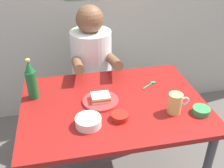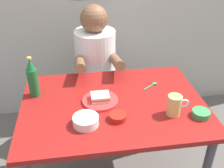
{
  "view_description": "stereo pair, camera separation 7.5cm",
  "coord_description": "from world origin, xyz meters",
  "px_view_note": "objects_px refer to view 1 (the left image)",
  "views": [
    {
      "loc": [
        -0.27,
        -1.28,
        1.66
      ],
      "look_at": [
        0.0,
        0.05,
        0.84
      ],
      "focal_mm": 42.31,
      "sensor_mm": 36.0,
      "label": 1
    },
    {
      "loc": [
        -0.2,
        -1.29,
        1.66
      ],
      "look_at": [
        0.0,
        0.05,
        0.84
      ],
      "focal_mm": 42.31,
      "sensor_mm": 36.0,
      "label": 2
    }
  ],
  "objects_px": {
    "dining_table": "(114,115)",
    "sambal_bowl_red": "(121,116)",
    "plate_orange": "(101,101)",
    "beer_mug": "(175,103)",
    "person_seated": "(92,57)",
    "stool": "(93,99)",
    "beer_bottle": "(31,81)",
    "sandwich": "(101,97)"
  },
  "relations": [
    {
      "from": "dining_table",
      "to": "person_seated",
      "type": "relative_size",
      "value": 1.53
    },
    {
      "from": "sandwich",
      "to": "beer_bottle",
      "type": "distance_m",
      "value": 0.43
    },
    {
      "from": "beer_mug",
      "to": "sambal_bowl_red",
      "type": "height_order",
      "value": "beer_mug"
    },
    {
      "from": "person_seated",
      "to": "sambal_bowl_red",
      "type": "xyz_separation_m",
      "value": [
        0.05,
        -0.78,
        -0.01
      ]
    },
    {
      "from": "sambal_bowl_red",
      "to": "beer_mug",
      "type": "bearing_deg",
      "value": 0.38
    },
    {
      "from": "sandwich",
      "to": "beer_bottle",
      "type": "height_order",
      "value": "beer_bottle"
    },
    {
      "from": "plate_orange",
      "to": "beer_mug",
      "type": "height_order",
      "value": "beer_mug"
    },
    {
      "from": "sandwich",
      "to": "beer_mug",
      "type": "xyz_separation_m",
      "value": [
        0.4,
        -0.18,
        0.03
      ]
    },
    {
      "from": "dining_table",
      "to": "sambal_bowl_red",
      "type": "bearing_deg",
      "value": -88.53
    },
    {
      "from": "plate_orange",
      "to": "sambal_bowl_red",
      "type": "relative_size",
      "value": 2.29
    },
    {
      "from": "sandwich",
      "to": "dining_table",
      "type": "bearing_deg",
      "value": -16.39
    },
    {
      "from": "beer_mug",
      "to": "sandwich",
      "type": "bearing_deg",
      "value": 155.1
    },
    {
      "from": "person_seated",
      "to": "beer_bottle",
      "type": "distance_m",
      "value": 0.64
    },
    {
      "from": "dining_table",
      "to": "sandwich",
      "type": "relative_size",
      "value": 10.0
    },
    {
      "from": "dining_table",
      "to": "beer_bottle",
      "type": "distance_m",
      "value": 0.54
    },
    {
      "from": "person_seated",
      "to": "sandwich",
      "type": "relative_size",
      "value": 6.54
    },
    {
      "from": "stool",
      "to": "plate_orange",
      "type": "relative_size",
      "value": 2.05
    },
    {
      "from": "dining_table",
      "to": "sambal_bowl_red",
      "type": "distance_m",
      "value": 0.2
    },
    {
      "from": "dining_table",
      "to": "plate_orange",
      "type": "relative_size",
      "value": 5.0
    },
    {
      "from": "stool",
      "to": "beer_bottle",
      "type": "height_order",
      "value": "beer_bottle"
    },
    {
      "from": "dining_table",
      "to": "stool",
      "type": "relative_size",
      "value": 2.44
    },
    {
      "from": "beer_bottle",
      "to": "sambal_bowl_red",
      "type": "bearing_deg",
      "value": -33.59
    },
    {
      "from": "person_seated",
      "to": "beer_mug",
      "type": "distance_m",
      "value": 0.86
    },
    {
      "from": "person_seated",
      "to": "beer_bottle",
      "type": "relative_size",
      "value": 2.75
    },
    {
      "from": "plate_orange",
      "to": "beer_mug",
      "type": "relative_size",
      "value": 1.75
    },
    {
      "from": "dining_table",
      "to": "person_seated",
      "type": "bearing_deg",
      "value": 94.44
    },
    {
      "from": "dining_table",
      "to": "beer_mug",
      "type": "distance_m",
      "value": 0.39
    },
    {
      "from": "sandwich",
      "to": "stool",
      "type": "bearing_deg",
      "value": 87.36
    },
    {
      "from": "dining_table",
      "to": "stool",
      "type": "distance_m",
      "value": 0.7
    },
    {
      "from": "stool",
      "to": "plate_orange",
      "type": "height_order",
      "value": "plate_orange"
    },
    {
      "from": "stool",
      "to": "sandwich",
      "type": "relative_size",
      "value": 4.09
    },
    {
      "from": "plate_orange",
      "to": "beer_bottle",
      "type": "height_order",
      "value": "beer_bottle"
    },
    {
      "from": "dining_table",
      "to": "person_seated",
      "type": "xyz_separation_m",
      "value": [
        -0.05,
        0.62,
        0.12
      ]
    },
    {
      "from": "dining_table",
      "to": "plate_orange",
      "type": "xyz_separation_m",
      "value": [
        -0.08,
        0.02,
        0.1
      ]
    },
    {
      "from": "sandwich",
      "to": "beer_mug",
      "type": "relative_size",
      "value": 0.87
    },
    {
      "from": "stool",
      "to": "person_seated",
      "type": "bearing_deg",
      "value": -90.0
    },
    {
      "from": "dining_table",
      "to": "beer_mug",
      "type": "bearing_deg",
      "value": -26.77
    },
    {
      "from": "dining_table",
      "to": "stool",
      "type": "height_order",
      "value": "dining_table"
    },
    {
      "from": "person_seated",
      "to": "plate_orange",
      "type": "relative_size",
      "value": 3.27
    },
    {
      "from": "person_seated",
      "to": "sambal_bowl_red",
      "type": "distance_m",
      "value": 0.78
    },
    {
      "from": "beer_bottle",
      "to": "plate_orange",
      "type": "bearing_deg",
      "value": -18.23
    },
    {
      "from": "stool",
      "to": "beer_bottle",
      "type": "relative_size",
      "value": 1.72
    }
  ]
}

